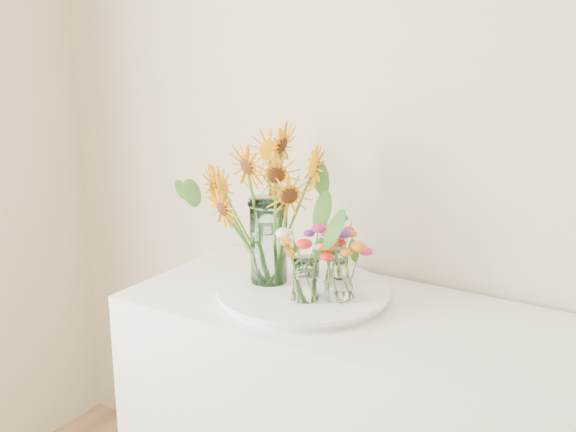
# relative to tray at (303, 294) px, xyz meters

# --- Properties ---
(tray) EXTENTS (0.49, 0.49, 0.02)m
(tray) POSITION_rel_tray_xyz_m (0.00, 0.00, 0.00)
(tray) COLOR white
(tray) RESTS_ON counter
(mason_jar) EXTENTS (0.13, 0.13, 0.26)m
(mason_jar) POSITION_rel_tray_xyz_m (-0.12, -0.00, 0.14)
(mason_jar) COLOR #B5E8E4
(mason_jar) RESTS_ON tray
(sunflower_bouquet) EXTENTS (0.78, 0.78, 0.48)m
(sunflower_bouquet) POSITION_rel_tray_xyz_m (-0.12, -0.00, 0.25)
(sunflower_bouquet) COLOR orange
(sunflower_bouquet) RESTS_ON tray
(small_vase_a) EXTENTS (0.10, 0.10, 0.13)m
(small_vase_a) POSITION_rel_tray_xyz_m (0.05, -0.07, 0.08)
(small_vase_a) COLOR white
(small_vase_a) RESTS_ON tray
(wildflower_posy_a) EXTENTS (0.18, 0.18, 0.22)m
(wildflower_posy_a) POSITION_rel_tray_xyz_m (0.05, -0.07, 0.12)
(wildflower_posy_a) COLOR orange
(wildflower_posy_a) RESTS_ON tray
(small_vase_b) EXTENTS (0.09, 0.09, 0.12)m
(small_vase_b) POSITION_rel_tray_xyz_m (0.13, -0.02, 0.07)
(small_vase_b) COLOR white
(small_vase_b) RESTS_ON tray
(wildflower_posy_b) EXTENTS (0.22, 0.22, 0.21)m
(wildflower_posy_b) POSITION_rel_tray_xyz_m (0.13, -0.02, 0.12)
(wildflower_posy_b) COLOR orange
(wildflower_posy_b) RESTS_ON tray
(small_vase_c) EXTENTS (0.07, 0.07, 0.11)m
(small_vase_c) POSITION_rel_tray_xyz_m (0.07, 0.09, 0.07)
(small_vase_c) COLOR white
(small_vase_c) RESTS_ON tray
(wildflower_posy_c) EXTENTS (0.20, 0.20, 0.20)m
(wildflower_posy_c) POSITION_rel_tray_xyz_m (0.07, 0.09, 0.11)
(wildflower_posy_c) COLOR orange
(wildflower_posy_c) RESTS_ON tray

